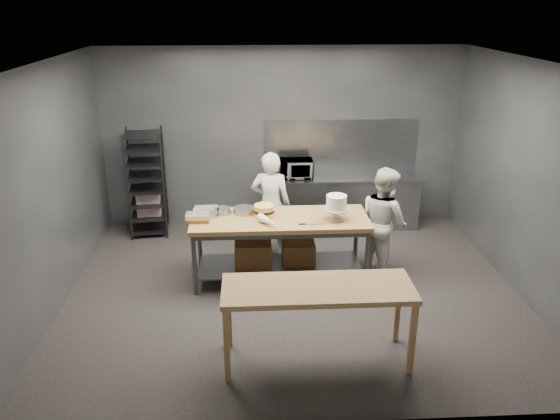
% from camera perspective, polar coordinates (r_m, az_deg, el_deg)
% --- Properties ---
extents(ground, '(6.00, 6.00, 0.00)m').
position_cam_1_polar(ground, '(7.48, 1.34, -8.31)').
color(ground, black).
rests_on(ground, ground).
extents(back_wall, '(6.00, 0.04, 3.00)m').
position_cam_1_polar(back_wall, '(9.26, 0.21, 7.57)').
color(back_wall, '#4C4F54').
rests_on(back_wall, ground).
extents(work_table, '(2.40, 0.90, 0.92)m').
position_cam_1_polar(work_table, '(7.53, -0.33, -3.21)').
color(work_table, olive).
rests_on(work_table, ground).
extents(near_counter, '(2.00, 0.70, 0.90)m').
position_cam_1_polar(near_counter, '(5.76, 3.97, -8.72)').
color(near_counter, brown).
rests_on(near_counter, ground).
extents(back_counter, '(2.60, 0.60, 0.90)m').
position_cam_1_polar(back_counter, '(9.38, 6.43, 0.90)').
color(back_counter, slate).
rests_on(back_counter, ground).
extents(splashback_panel, '(2.60, 0.02, 0.90)m').
position_cam_1_polar(splashback_panel, '(9.39, 6.36, 6.68)').
color(splashback_panel, slate).
rests_on(splashback_panel, back_counter).
extents(speed_rack, '(0.66, 0.71, 1.75)m').
position_cam_1_polar(speed_rack, '(9.20, -13.74, 2.68)').
color(speed_rack, black).
rests_on(speed_rack, ground).
extents(chef_behind, '(0.66, 0.49, 1.62)m').
position_cam_1_polar(chef_behind, '(8.16, -0.98, 0.58)').
color(chef_behind, white).
rests_on(chef_behind, ground).
extents(chef_right, '(0.84, 0.93, 1.56)m').
position_cam_1_polar(chef_right, '(7.77, 10.78, -1.16)').
color(chef_right, silver).
rests_on(chef_right, ground).
extents(microwave, '(0.54, 0.37, 0.30)m').
position_cam_1_polar(microwave, '(9.09, 1.70, 4.35)').
color(microwave, black).
rests_on(microwave, back_counter).
extents(frosted_cake_stand, '(0.34, 0.34, 0.35)m').
position_cam_1_polar(frosted_cake_stand, '(7.27, 5.90, 0.61)').
color(frosted_cake_stand, '#B7AC92').
rests_on(frosted_cake_stand, work_table).
extents(layer_cake, '(0.28, 0.28, 0.16)m').
position_cam_1_polar(layer_cake, '(7.40, -1.67, -0.07)').
color(layer_cake, '#F1CB4C').
rests_on(layer_cake, work_table).
extents(cake_pans, '(0.80, 0.35, 0.07)m').
position_cam_1_polar(cake_pans, '(7.54, -5.82, -0.12)').
color(cake_pans, gray).
rests_on(cake_pans, work_table).
extents(piping_bag, '(0.31, 0.38, 0.12)m').
position_cam_1_polar(piping_bag, '(7.09, -1.21, -1.21)').
color(piping_bag, white).
rests_on(piping_bag, work_table).
extents(offset_spatula, '(0.36, 0.02, 0.02)m').
position_cam_1_polar(offset_spatula, '(7.16, 3.05, -1.48)').
color(offset_spatula, slate).
rests_on(offset_spatula, work_table).
extents(pastry_clamshells, '(0.40, 0.43, 0.11)m').
position_cam_1_polar(pastry_clamshells, '(7.42, -8.16, -0.44)').
color(pastry_clamshells, '#A36B20').
rests_on(pastry_clamshells, work_table).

